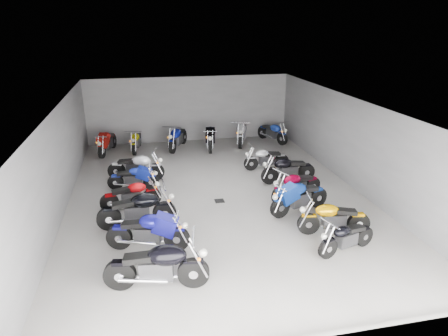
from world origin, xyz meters
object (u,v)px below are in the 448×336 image
(motorcycle_right_a, at_px, (346,237))
(motorcycle_right_e, at_px, (288,169))
(motorcycle_left_f, at_px, (136,167))
(motorcycle_right_d, at_px, (296,186))
(drain_grate, at_px, (219,201))
(motorcycle_right_f, at_px, (266,158))
(motorcycle_left_e, at_px, (134,178))
(motorcycle_back_d, at_px, (211,137))
(motorcycle_back_c, at_px, (178,137))
(motorcycle_back_e, at_px, (242,133))
(motorcycle_left_a, at_px, (158,266))
(motorcycle_left_d, at_px, (132,195))
(motorcycle_back_a, at_px, (107,142))
(motorcycle_left_c, at_px, (138,209))
(motorcycle_back_f, at_px, (273,132))
(motorcycle_right_b, at_px, (333,218))
(motorcycle_right_c, at_px, (299,197))
(motorcycle_back_b, at_px, (136,141))
(motorcycle_left_b, at_px, (149,232))

(motorcycle_right_a, distance_m, motorcycle_right_e, 4.92)
(motorcycle_left_f, distance_m, motorcycle_right_d, 6.05)
(drain_grate, relative_size, motorcycle_right_f, 0.17)
(motorcycle_left_e, relative_size, motorcycle_back_d, 0.79)
(motorcycle_back_c, bearing_deg, motorcycle_right_a, 132.85)
(motorcycle_back_e, bearing_deg, motorcycle_right_f, 110.37)
(motorcycle_left_a, distance_m, motorcycle_back_d, 10.65)
(motorcycle_right_d, height_order, motorcycle_back_c, motorcycle_back_c)
(motorcycle_left_a, height_order, motorcycle_left_d, motorcycle_left_a)
(motorcycle_right_e, height_order, motorcycle_back_a, motorcycle_back_a)
(drain_grate, height_order, motorcycle_left_a, motorcycle_left_a)
(motorcycle_left_d, bearing_deg, motorcycle_back_e, 132.15)
(motorcycle_left_f, height_order, motorcycle_right_a, motorcycle_left_f)
(motorcycle_left_c, bearing_deg, motorcycle_back_f, 136.65)
(motorcycle_right_b, bearing_deg, motorcycle_back_e, 12.21)
(motorcycle_right_b, height_order, motorcycle_right_e, motorcycle_right_e)
(motorcycle_left_c, xyz_separation_m, motorcycle_right_c, (4.97, -0.11, -0.03))
(motorcycle_left_e, height_order, motorcycle_back_b, motorcycle_back_b)
(motorcycle_right_d, bearing_deg, motorcycle_left_a, 108.27)
(motorcycle_left_c, xyz_separation_m, motorcycle_right_d, (5.25, 0.84, -0.05))
(motorcycle_left_c, relative_size, motorcycle_back_c, 1.08)
(motorcycle_right_c, height_order, motorcycle_back_b, motorcycle_right_c)
(motorcycle_left_f, bearing_deg, motorcycle_back_c, 167.96)
(drain_grate, height_order, motorcycle_right_a, motorcycle_right_a)
(motorcycle_left_e, height_order, motorcycle_right_c, motorcycle_right_c)
(motorcycle_left_f, bearing_deg, motorcycle_back_f, 135.41)
(motorcycle_right_e, distance_m, motorcycle_back_e, 5.21)
(motorcycle_left_e, bearing_deg, motorcycle_back_e, 142.86)
(motorcycle_right_a, bearing_deg, motorcycle_right_e, -19.35)
(motorcycle_back_e, bearing_deg, motorcycle_back_c, 21.23)
(motorcycle_left_a, xyz_separation_m, motorcycle_back_f, (6.29, 10.66, -0.07))
(motorcycle_left_d, xyz_separation_m, motorcycle_left_e, (0.06, 1.56, -0.03))
(motorcycle_left_c, height_order, motorcycle_right_f, motorcycle_left_c)
(motorcycle_left_b, height_order, motorcycle_right_d, motorcycle_left_b)
(motorcycle_right_c, relative_size, motorcycle_right_d, 1.06)
(motorcycle_left_c, height_order, motorcycle_back_c, motorcycle_left_c)
(motorcycle_left_e, bearing_deg, motorcycle_back_c, 166.86)
(motorcycle_left_f, relative_size, motorcycle_right_c, 1.00)
(motorcycle_left_b, height_order, motorcycle_left_f, motorcycle_left_b)
(motorcycle_right_a, xyz_separation_m, motorcycle_right_c, (-0.33, 2.45, 0.08))
(motorcycle_left_a, distance_m, motorcycle_right_d, 6.22)
(motorcycle_right_b, bearing_deg, motorcycle_left_c, 83.91)
(motorcycle_right_b, distance_m, motorcycle_right_e, 3.95)
(motorcycle_back_b, xyz_separation_m, motorcycle_back_e, (5.10, 0.05, 0.07))
(motorcycle_left_e, height_order, motorcycle_right_a, motorcycle_left_e)
(motorcycle_left_e, distance_m, motorcycle_back_e, 7.02)
(motorcycle_back_c, bearing_deg, motorcycle_back_f, -153.97)
(motorcycle_right_c, height_order, motorcycle_right_f, motorcycle_right_c)
(motorcycle_left_c, height_order, motorcycle_back_e, motorcycle_back_e)
(motorcycle_back_e, bearing_deg, motorcycle_back_f, -159.13)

